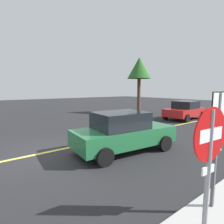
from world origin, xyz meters
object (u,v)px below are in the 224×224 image
Objects in this scene: stop_sign at (209,160)px; speed_limit_sign at (217,130)px; tree_left_verge at (139,69)px; car_red_crossing at (185,110)px; car_green_behind_van at (123,132)px.

speed_limit_sign is (1.27, 0.44, 0.17)m from stop_sign.
speed_limit_sign is 16.29m from tree_left_verge.
stop_sign is at bearing -160.90° from speed_limit_sign.
stop_sign is 0.93× the size of speed_limit_sign.
tree_left_verge reaches higher than stop_sign.
speed_limit_sign is at bearing -130.19° from tree_left_verge.
speed_limit_sign is 0.43× the size of tree_left_verge.
speed_limit_sign is 0.63× the size of car_red_crossing.
tree_left_verge is at bearing 49.81° from speed_limit_sign.
tree_left_verge is at bearing 90.97° from car_red_crossing.
tree_left_verge reaches higher than car_green_behind_van.
car_green_behind_van is 13.04m from tree_left_verge.
stop_sign is 13.86m from car_red_crossing.
car_red_crossing is (11.71, 7.37, -0.82)m from stop_sign.
car_green_behind_van is 1.10× the size of car_red_crossing.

